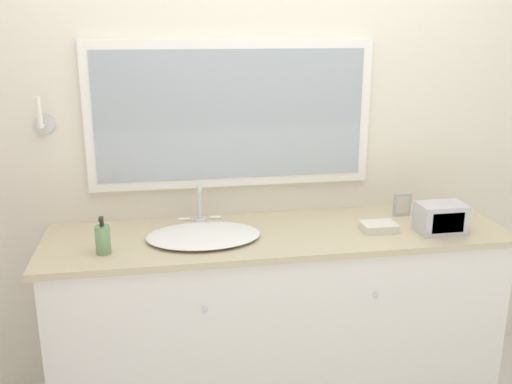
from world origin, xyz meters
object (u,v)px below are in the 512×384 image
Objects in this scene: sink_basin at (203,234)px; soap_bottle at (103,239)px; picture_frame at (402,205)px; appliance_box at (441,218)px.

sink_basin is 3.11× the size of soap_bottle.
soap_bottle is 1.47m from picture_frame.
sink_basin is at bearing -171.93° from picture_frame.
picture_frame is at bearing 106.77° from appliance_box.
soap_bottle is at bearing 179.73° from appliance_box.
soap_bottle reaches higher than appliance_box.
appliance_box is (1.52, -0.01, 0.00)m from soap_bottle.
sink_basin is 0.45m from soap_bottle.
soap_bottle is 1.39× the size of picture_frame.
soap_bottle is at bearing -170.27° from picture_frame.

